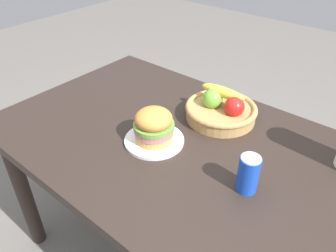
{
  "coord_description": "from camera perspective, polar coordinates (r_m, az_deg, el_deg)",
  "views": [
    {
      "loc": [
        0.62,
        -0.78,
        1.5
      ],
      "look_at": [
        -0.02,
        -0.02,
        0.81
      ],
      "focal_mm": 35.51,
      "sensor_mm": 36.0,
      "label": 1
    }
  ],
  "objects": [
    {
      "name": "sandwich",
      "position": [
        1.19,
        -2.45,
        0.15
      ],
      "size": [
        0.15,
        0.15,
        0.13
      ],
      "color": "tan",
      "rests_on": "plate"
    },
    {
      "name": "soda_can",
      "position": [
        1.04,
        13.62,
        -7.99
      ],
      "size": [
        0.07,
        0.07,
        0.13
      ],
      "color": "blue",
      "rests_on": "dining_table"
    },
    {
      "name": "dining_table",
      "position": [
        1.31,
        1.2,
        -5.72
      ],
      "size": [
        1.4,
        0.9,
        0.75
      ],
      "color": "#2D231E",
      "rests_on": "ground_plane"
    },
    {
      "name": "fruit_basket",
      "position": [
        1.36,
        9.11,
        2.88
      ],
      "size": [
        0.29,
        0.29,
        0.14
      ],
      "color": "tan",
      "rests_on": "dining_table"
    },
    {
      "name": "plate",
      "position": [
        1.23,
        -2.38,
        -2.47
      ],
      "size": [
        0.22,
        0.22,
        0.01
      ],
      "primitive_type": "cylinder",
      "color": "white",
      "rests_on": "dining_table"
    }
  ]
}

